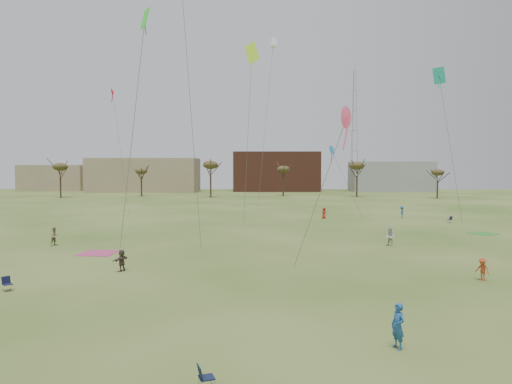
{
  "coord_description": "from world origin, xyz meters",
  "views": [
    {
      "loc": [
        0.46,
        -25.52,
        7.56
      ],
      "look_at": [
        0.0,
        12.0,
        5.5
      ],
      "focal_mm": 32.74,
      "sensor_mm": 36.0,
      "label": 1
    }
  ],
  "objects_px": {
    "camp_chair_center": "(206,382)",
    "camp_chair_right": "(450,221)",
    "flyer_near_right": "(398,326)",
    "radio_tower": "(354,130)",
    "camp_chair_left": "(7,287)"
  },
  "relations": [
    {
      "from": "camp_chair_center",
      "to": "camp_chair_right",
      "type": "relative_size",
      "value": 1.0
    },
    {
      "from": "flyer_near_right",
      "to": "radio_tower",
      "type": "distance_m",
      "value": 134.88
    },
    {
      "from": "camp_chair_left",
      "to": "camp_chair_right",
      "type": "distance_m",
      "value": 53.56
    },
    {
      "from": "camp_chair_left",
      "to": "camp_chair_center",
      "type": "relative_size",
      "value": 1.0
    },
    {
      "from": "flyer_near_right",
      "to": "camp_chair_right",
      "type": "xyz_separation_m",
      "value": [
        19.6,
        43.54,
        -0.7
      ]
    },
    {
      "from": "camp_chair_right",
      "to": "radio_tower",
      "type": "height_order",
      "value": "radio_tower"
    },
    {
      "from": "camp_chair_center",
      "to": "camp_chair_right",
      "type": "distance_m",
      "value": 54.43
    },
    {
      "from": "radio_tower",
      "to": "camp_chair_right",
      "type": "bearing_deg",
      "value": -92.79
    },
    {
      "from": "camp_chair_right",
      "to": "radio_tower",
      "type": "relative_size",
      "value": 0.02
    },
    {
      "from": "camp_chair_left",
      "to": "camp_chair_right",
      "type": "bearing_deg",
      "value": -6.01
    },
    {
      "from": "flyer_near_right",
      "to": "camp_chair_right",
      "type": "relative_size",
      "value": 2.2
    },
    {
      "from": "flyer_near_right",
      "to": "camp_chair_left",
      "type": "distance_m",
      "value": 22.84
    },
    {
      "from": "camp_chair_left",
      "to": "camp_chair_center",
      "type": "bearing_deg",
      "value": -88.91
    },
    {
      "from": "flyer_near_right",
      "to": "camp_chair_center",
      "type": "bearing_deg",
      "value": -85.46
    },
    {
      "from": "camp_chair_center",
      "to": "radio_tower",
      "type": "bearing_deg",
      "value": -33.92
    }
  ]
}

